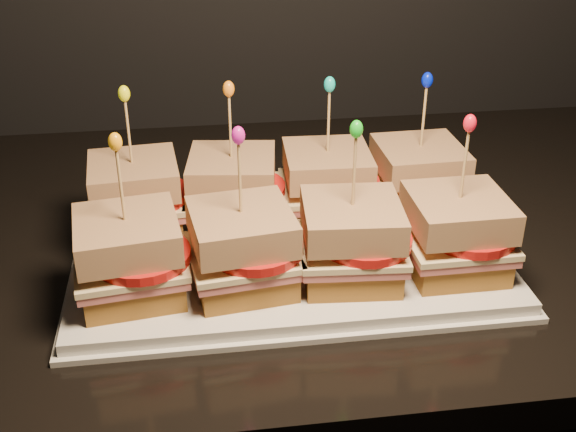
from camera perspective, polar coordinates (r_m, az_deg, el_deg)
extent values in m
cube|color=black|center=(0.85, 0.24, -1.38)|extent=(2.18, 0.65, 0.04)
cube|color=white|center=(0.76, 0.00, -3.04)|extent=(0.44, 0.27, 0.02)
cube|color=white|center=(0.76, 0.00, -3.43)|extent=(0.45, 0.28, 0.01)
cube|color=#5E360E|center=(0.80, -11.75, -0.16)|extent=(0.10, 0.10, 0.02)
cube|color=#C85B59|center=(0.79, -11.87, 0.88)|extent=(0.11, 0.10, 0.01)
cube|color=beige|center=(0.79, -11.92, 1.33)|extent=(0.11, 0.10, 0.01)
cylinder|color=red|center=(0.78, -11.12, 1.68)|extent=(0.09, 0.09, 0.01)
cube|color=brown|center=(0.78, -12.12, 3.13)|extent=(0.10, 0.10, 0.03)
cylinder|color=tan|center=(0.76, -12.46, 6.22)|extent=(0.00, 0.00, 0.09)
ellipsoid|color=#F1F70E|center=(0.75, -12.83, 9.42)|extent=(0.01, 0.01, 0.02)
cube|color=#5E360E|center=(0.80, -4.32, 0.33)|extent=(0.10, 0.10, 0.02)
cube|color=#C85B59|center=(0.79, -4.36, 1.38)|extent=(0.11, 0.11, 0.01)
cube|color=beige|center=(0.79, -4.38, 1.83)|extent=(0.11, 0.11, 0.01)
cylinder|color=red|center=(0.78, -3.49, 2.18)|extent=(0.09, 0.09, 0.01)
cube|color=brown|center=(0.78, -4.45, 3.64)|extent=(0.10, 0.10, 0.03)
cylinder|color=tan|center=(0.76, -4.58, 6.76)|extent=(0.00, 0.00, 0.09)
ellipsoid|color=orange|center=(0.74, -4.71, 9.98)|extent=(0.01, 0.01, 0.02)
cube|color=#5E360E|center=(0.81, 3.03, 0.81)|extent=(0.09, 0.09, 0.02)
cube|color=#C85B59|center=(0.80, 3.06, 1.85)|extent=(0.10, 0.10, 0.01)
cube|color=beige|center=(0.80, 3.07, 2.30)|extent=(0.10, 0.10, 0.01)
cylinder|color=red|center=(0.79, 4.02, 2.64)|extent=(0.09, 0.09, 0.01)
cube|color=brown|center=(0.79, 3.13, 4.09)|extent=(0.10, 0.10, 0.03)
cylinder|color=tan|center=(0.77, 3.22, 7.17)|extent=(0.00, 0.00, 0.09)
ellipsoid|color=#10BDB0|center=(0.76, 3.31, 10.35)|extent=(0.01, 0.01, 0.02)
cube|color=#5E360E|center=(0.84, 10.06, 1.26)|extent=(0.09, 0.09, 0.02)
cube|color=#C85B59|center=(0.83, 10.16, 2.27)|extent=(0.10, 0.10, 0.01)
cube|color=beige|center=(0.83, 10.20, 2.71)|extent=(0.10, 0.10, 0.01)
cylinder|color=red|center=(0.82, 11.16, 3.04)|extent=(0.09, 0.09, 0.01)
cube|color=brown|center=(0.81, 10.36, 4.45)|extent=(0.09, 0.09, 0.03)
cylinder|color=tan|center=(0.80, 10.65, 7.44)|extent=(0.00, 0.00, 0.09)
ellipsoid|color=#0418DE|center=(0.78, 10.95, 10.51)|extent=(0.01, 0.01, 0.02)
cube|color=#5E360E|center=(0.69, -12.18, -5.09)|extent=(0.10, 0.10, 0.02)
cube|color=#C85B59|center=(0.69, -12.32, -3.94)|extent=(0.11, 0.11, 0.01)
cube|color=beige|center=(0.68, -12.38, -3.45)|extent=(0.11, 0.11, 0.01)
cylinder|color=red|center=(0.67, -11.46, -3.11)|extent=(0.09, 0.09, 0.01)
cube|color=brown|center=(0.67, -12.63, -1.44)|extent=(0.10, 0.10, 0.03)
cylinder|color=tan|center=(0.65, -13.05, 2.05)|extent=(0.00, 0.00, 0.09)
ellipsoid|color=orange|center=(0.63, -13.50, 5.72)|extent=(0.01, 0.01, 0.02)
cube|color=#5E360E|center=(0.69, -3.56, -4.53)|extent=(0.10, 0.10, 0.02)
cube|color=#C85B59|center=(0.68, -3.61, -3.38)|extent=(0.11, 0.11, 0.01)
cube|color=beige|center=(0.68, -3.62, -2.88)|extent=(0.11, 0.11, 0.01)
cylinder|color=red|center=(0.67, -2.58, -2.53)|extent=(0.09, 0.09, 0.01)
cube|color=brown|center=(0.67, -3.70, -0.86)|extent=(0.10, 0.10, 0.03)
cylinder|color=tan|center=(0.64, -3.82, 2.67)|extent=(0.00, 0.00, 0.09)
ellipsoid|color=#C81797|center=(0.63, -3.95, 6.37)|extent=(0.01, 0.01, 0.02)
cube|color=#5E360E|center=(0.71, 4.90, -3.88)|extent=(0.10, 0.10, 0.02)
cube|color=#C85B59|center=(0.70, 4.96, -2.75)|extent=(0.11, 0.10, 0.01)
cube|color=beige|center=(0.69, 4.98, -2.25)|extent=(0.11, 0.10, 0.01)
cylinder|color=red|center=(0.69, 6.09, -1.89)|extent=(0.09, 0.09, 0.01)
cube|color=brown|center=(0.68, 5.08, -0.26)|extent=(0.10, 0.10, 0.03)
cylinder|color=tan|center=(0.66, 5.25, 3.21)|extent=(0.00, 0.00, 0.09)
ellipsoid|color=#18BD1D|center=(0.64, 5.43, 6.85)|extent=(0.01, 0.01, 0.02)
cube|color=#5E360E|center=(0.73, 12.88, -3.20)|extent=(0.09, 0.09, 0.02)
cube|color=#C85B59|center=(0.73, 13.02, -2.09)|extent=(0.10, 0.10, 0.01)
cube|color=beige|center=(0.72, 13.08, -1.62)|extent=(0.10, 0.10, 0.01)
cylinder|color=red|center=(0.72, 14.20, -1.26)|extent=(0.09, 0.09, 0.01)
cube|color=brown|center=(0.71, 13.32, 0.31)|extent=(0.09, 0.09, 0.03)
cylinder|color=tan|center=(0.69, 13.74, 3.65)|extent=(0.00, 0.00, 0.09)
ellipsoid|color=red|center=(0.67, 14.18, 7.12)|extent=(0.01, 0.01, 0.02)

